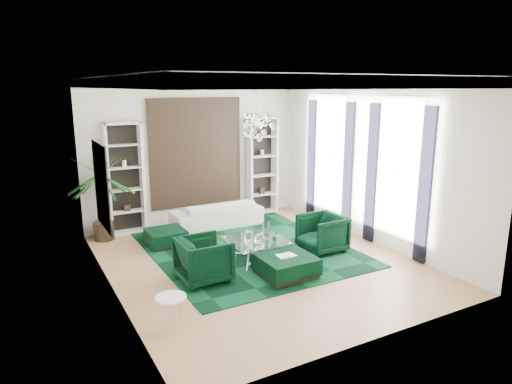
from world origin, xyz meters
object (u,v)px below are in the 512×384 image
ottoman_front (286,266)px  armchair_left (204,260)px  palm (100,186)px  sofa (217,214)px  ottoman_side (166,238)px  side_table (172,311)px  armchair_right (322,233)px  coffee_table (256,250)px

ottoman_front → armchair_left: bearing=159.8°
armchair_left → palm: palm is taller
sofa → ottoman_side: size_ratio=2.81×
side_table → palm: (-0.14, 4.69, 1.10)m
armchair_left → ottoman_side: (-0.02, 2.28, -0.24)m
armchair_left → armchair_right: armchair_left is taller
armchair_right → coffee_table: size_ratio=0.73×
ottoman_side → palm: size_ratio=0.32×
armchair_right → ottoman_side: 3.62m
ottoman_front → ottoman_side: bearing=118.1°
armchair_left → coffee_table: bearing=-70.6°
coffee_table → side_table: (-2.49, -1.79, 0.01)m
armchair_right → side_table: size_ratio=1.92×
coffee_table → ottoman_side: size_ratio=1.49×
armchair_right → coffee_table: bearing=-100.0°
armchair_right → side_table: bearing=-69.4°
ottoman_side → sofa: bearing=25.5°
coffee_table → side_table: 3.07m
sofa → ottoman_front: (-0.13, -3.62, -0.14)m
coffee_table → palm: size_ratio=0.48×
armchair_right → ottoman_side: armchair_right is taller
armchair_left → side_table: (-1.08, -1.29, -0.20)m
armchair_right → palm: bearing=-127.3°
sofa → ottoman_side: bearing=25.5°
sofa → palm: 3.02m
armchair_right → palm: palm is taller
armchair_right → side_table: (-4.03, -1.51, -0.19)m
sofa → armchair_right: bearing=115.1°
armchair_left → side_table: armchair_left is taller
side_table → palm: palm is taller
side_table → coffee_table: bearing=35.7°
sofa → ottoman_front: sofa is taller
sofa → armchair_left: size_ratio=2.52×
ottoman_side → side_table: (-1.06, -3.57, 0.04)m
armchair_right → ottoman_side: (-2.97, 2.06, -0.23)m
side_table → ottoman_side: bearing=73.4°
armchair_right → ottoman_side: bearing=-124.7°
side_table → palm: 4.82m
armchair_left → coffee_table: (1.41, 0.50, -0.21)m
armchair_left → palm: 3.72m
coffee_table → palm: bearing=132.1°
ottoman_side → ottoman_front: bearing=-61.9°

